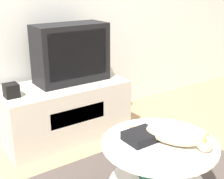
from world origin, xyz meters
TOP-DOWN VIEW (x-y plane):
  - tv_stand at (-0.09, 1.20)m, footprint 1.17×0.58m
  - tv at (0.03, 1.23)m, footprint 0.68×0.31m
  - speaker at (-0.58, 1.14)m, footprint 0.11×0.11m
  - coffee_table at (-0.02, -0.03)m, footprint 0.74×0.74m
  - dvd_box at (-0.10, 0.05)m, footprint 0.21×0.17m
  - cat at (0.05, -0.10)m, footprint 0.30×0.53m

SIDE VIEW (x-z plane):
  - tv_stand at x=-0.09m, z-range 0.00..0.52m
  - coffee_table at x=-0.02m, z-range 0.08..0.51m
  - dvd_box at x=-0.10m, z-range 0.46..0.51m
  - cat at x=0.05m, z-range 0.45..0.57m
  - speaker at x=-0.58m, z-range 0.52..0.63m
  - tv at x=0.03m, z-range 0.52..1.06m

